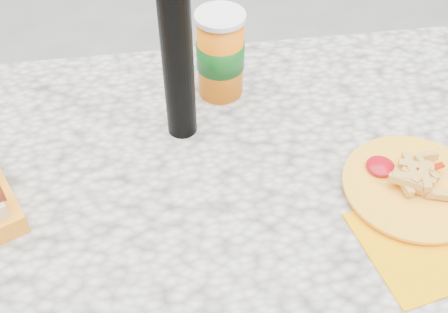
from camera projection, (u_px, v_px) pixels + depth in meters
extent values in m
cube|color=beige|center=(193.00, 209.00, 0.88)|extent=(1.20, 0.80, 0.05)
cylinder|color=black|center=(384.00, 188.00, 1.41)|extent=(0.07, 0.07, 0.70)
cube|color=#FAA400|center=(423.00, 243.00, 0.81)|extent=(0.20, 0.20, 0.00)
cylinder|color=#FFA622|center=(413.00, 187.00, 0.87)|extent=(0.21, 0.21, 0.01)
cylinder|color=#FFA622|center=(414.00, 186.00, 0.87)|extent=(0.22, 0.22, 0.01)
cube|color=#E09A4E|center=(406.00, 182.00, 0.85)|extent=(0.05, 0.04, 0.01)
cube|color=#E09A4E|center=(418.00, 177.00, 0.85)|extent=(0.05, 0.04, 0.01)
cube|color=#E09A4E|center=(413.00, 173.00, 0.86)|extent=(0.02, 0.05, 0.01)
cube|color=#E09A4E|center=(416.00, 182.00, 0.86)|extent=(0.02, 0.05, 0.01)
cube|color=#E09A4E|center=(422.00, 173.00, 0.85)|extent=(0.05, 0.04, 0.01)
cube|color=#E09A4E|center=(425.00, 177.00, 0.85)|extent=(0.02, 0.05, 0.01)
cube|color=#E09A4E|center=(415.00, 176.00, 0.87)|extent=(0.02, 0.05, 0.01)
cube|color=#E09A4E|center=(426.00, 169.00, 0.87)|extent=(0.03, 0.05, 0.01)
cube|color=#E09A4E|center=(403.00, 182.00, 0.86)|extent=(0.02, 0.05, 0.01)
cube|color=#E09A4E|center=(410.00, 166.00, 0.86)|extent=(0.02, 0.05, 0.01)
cube|color=#E09A4E|center=(444.00, 195.00, 0.84)|extent=(0.05, 0.03, 0.01)
cube|color=#E09A4E|center=(413.00, 178.00, 0.86)|extent=(0.04, 0.05, 0.01)
cube|color=#E09A4E|center=(410.00, 178.00, 0.85)|extent=(0.05, 0.03, 0.01)
cube|color=#E09A4E|center=(422.00, 157.00, 0.89)|extent=(0.05, 0.02, 0.01)
cube|color=#E09A4E|center=(416.00, 166.00, 0.86)|extent=(0.05, 0.03, 0.01)
cube|color=#E09A4E|center=(422.00, 190.00, 0.85)|extent=(0.05, 0.04, 0.01)
ellipsoid|color=#9F0611|center=(380.00, 166.00, 0.89)|extent=(0.05, 0.05, 0.01)
cube|color=#A91500|center=(419.00, 173.00, 0.86)|extent=(0.09, 0.03, 0.00)
cylinder|color=orange|center=(220.00, 57.00, 0.99)|extent=(0.08, 0.08, 0.15)
cylinder|color=#105316|center=(220.00, 55.00, 0.99)|extent=(0.09, 0.09, 0.05)
cylinder|color=white|center=(220.00, 16.00, 0.93)|extent=(0.09, 0.09, 0.01)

